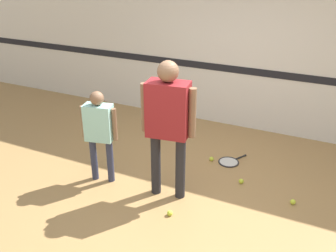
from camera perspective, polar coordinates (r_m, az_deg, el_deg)
The scene contains 9 objects.
ground_plane at distance 4.72m, azimuth 1.91°, elevation -11.65°, with size 16.00×16.00×0.00m, color #A87F4C.
wall_back at distance 6.34m, azimuth 11.71°, elevation 13.34°, with size 16.00×0.07×3.20m.
person_instructor at distance 4.35m, azimuth 0.00°, elevation 1.43°, with size 0.66×0.34×1.75m.
person_student_left at distance 4.86m, azimuth -10.44°, elevation -0.19°, with size 0.47×0.27×1.27m.
racket_spare_on_floor at distance 5.62m, azimuth 9.35°, elevation -5.38°, with size 0.42×0.53×0.03m.
tennis_ball_near_instructor at distance 4.51m, azimuth 0.28°, elevation -13.14°, with size 0.07×0.07×0.07m, color #CCE038.
tennis_ball_by_spare_racket at distance 5.60m, azimuth 6.69°, elevation -5.02°, with size 0.07×0.07×0.07m, color #CCE038.
tennis_ball_stray_left at distance 5.15m, azimuth 11.09°, elevation -8.26°, with size 0.07×0.07×0.07m, color #CCE038.
tennis_ball_stray_right at distance 4.93m, azimuth 18.50°, elevation -10.91°, with size 0.07×0.07×0.07m, color #CCE038.
Camera 1 is at (1.49, -3.49, 2.81)m, focal length 40.00 mm.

